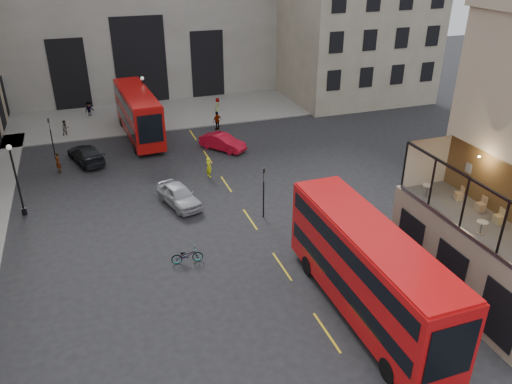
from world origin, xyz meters
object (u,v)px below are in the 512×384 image
object	(u,v)px
traffic_light_far	(51,134)
car_b	(223,142)
street_lamp_b	(145,105)
car_c	(86,154)
pedestrian_d	(217,105)
traffic_light_near	(264,186)
street_lamp_a	(18,184)
pedestrian_a	(66,129)
cafe_chair_b	(498,219)
bicycle	(187,255)
pedestrian_c	(217,121)
bus_far	(138,112)
bus_near	(368,268)
pedestrian_e	(58,163)
pedestrian_b	(89,109)
cafe_chair_c	(480,207)
car_a	(179,195)
cafe_table_mid	(482,226)
cafe_chair_d	(459,195)
cyclist	(209,167)
cafe_table_far	(427,189)

from	to	relation	value
traffic_light_far	car_b	distance (m)	15.12
street_lamp_b	car_c	bearing A→B (deg)	-129.93
car_b	pedestrian_d	xyz separation A→B (m)	(2.60, 11.27, 0.08)
pedestrian_d	traffic_light_near	bearing A→B (deg)	160.88
traffic_light_far	street_lamp_a	distance (m)	10.20
pedestrian_a	cafe_chair_b	world-z (taller)	cafe_chair_b
bicycle	pedestrian_c	bearing A→B (deg)	-14.30
bus_far	bicycle	bearing A→B (deg)	-90.60
traffic_light_near	car_b	size ratio (longest dim) A/B	0.84
street_lamp_b	bus_near	distance (m)	33.82
street_lamp_a	pedestrian_e	world-z (taller)	street_lamp_a
bicycle	pedestrian_b	distance (m)	31.42
traffic_light_near	cafe_chair_b	distance (m)	14.88
street_lamp_a	cafe_chair_c	xyz separation A→B (m)	(24.37, -16.75, 2.46)
bus_far	cafe_chair_b	distance (m)	34.52
bus_near	bicycle	distance (m)	11.04
car_a	cafe_table_mid	world-z (taller)	cafe_table_mid
street_lamp_a	cafe_chair_d	size ratio (longest dim) A/B	6.90
traffic_light_near	bicycle	bearing A→B (deg)	-149.49
car_c	pedestrian_b	distance (m)	13.08
pedestrian_c	cafe_chair_d	world-z (taller)	cafe_chair_d
pedestrian_e	cafe_table_mid	distance (m)	32.90
traffic_light_near	bus_near	distance (m)	11.30
traffic_light_near	pedestrian_c	xyz separation A→B (m)	(1.79, 18.81, -1.47)
street_lamp_b	cyclist	xyz separation A→B (m)	(3.07, -14.14, -1.54)
street_lamp_b	cafe_chair_d	size ratio (longest dim) A/B	6.90
street_lamp_b	pedestrian_b	distance (m)	7.86
traffic_light_far	pedestrian_b	size ratio (longest dim) A/B	2.18
cafe_chair_b	cafe_chair_c	xyz separation A→B (m)	(0.05, 1.34, 0.01)
cyclist	cafe_table_mid	xyz separation A→B (m)	(8.68, -20.49, 4.19)
cafe_table_far	pedestrian_a	bearing A→B (deg)	123.16
cyclist	pedestrian_e	size ratio (longest dim) A/B	1.00
traffic_light_far	bus_far	bearing A→B (deg)	22.04
traffic_light_near	cafe_chair_b	size ratio (longest dim) A/B	4.61
street_lamp_b	street_lamp_a	bearing A→B (deg)	-124.51
pedestrian_e	cafe_table_far	xyz separation A→B (m)	(20.38, -21.19, 4.21)
pedestrian_e	cyclist	bearing A→B (deg)	46.55
bus_near	cafe_table_far	world-z (taller)	cafe_table_far
bus_far	cafe_table_far	world-z (taller)	cafe_table_far
cafe_table_far	traffic_light_far	bearing A→B (deg)	130.37
traffic_light_far	bicycle	bearing A→B (deg)	-68.57
pedestrian_d	cafe_table_mid	xyz separation A→B (m)	(3.37, -37.17, 4.22)
car_a	car_b	xyz separation A→B (m)	(6.02, 9.44, -0.04)
cafe_table_far	cafe_chair_d	xyz separation A→B (m)	(1.47, -0.90, -0.23)
traffic_light_far	cyclist	bearing A→B (deg)	-34.00
cyclist	cafe_chair_c	xyz separation A→B (m)	(10.30, -18.61, 4.00)
pedestrian_a	car_a	bearing A→B (deg)	-90.44
cafe_table_far	street_lamp_a	bearing A→B (deg)	147.69
traffic_light_far	street_lamp_b	distance (m)	10.82
bus_near	pedestrian_b	world-z (taller)	bus_near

